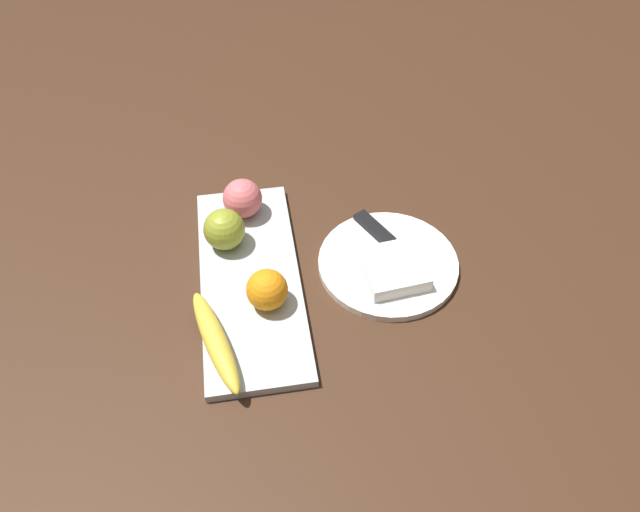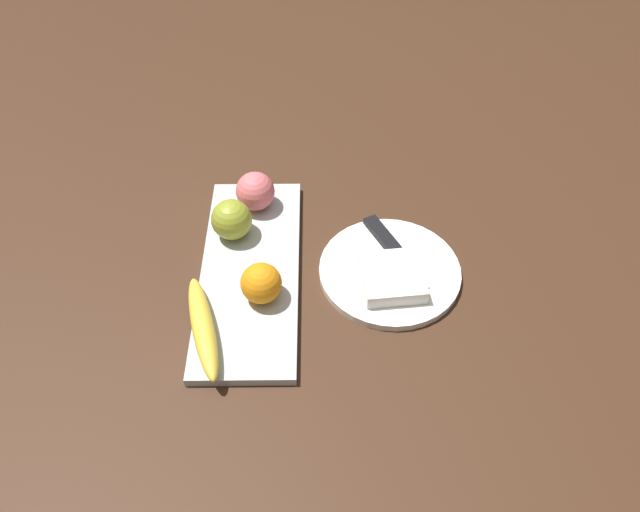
{
  "view_description": "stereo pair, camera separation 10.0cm",
  "coord_description": "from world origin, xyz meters",
  "px_view_note": "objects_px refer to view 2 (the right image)",
  "views": [
    {
      "loc": [
        0.7,
        -0.01,
        0.79
      ],
      "look_at": [
        0.04,
        0.09,
        0.05
      ],
      "focal_mm": 34.38,
      "sensor_mm": 36.0,
      "label": 1
    },
    {
      "loc": [
        0.71,
        0.09,
        0.79
      ],
      "look_at": [
        0.04,
        0.09,
        0.05
      ],
      "focal_mm": 34.38,
      "sensor_mm": 36.0,
      "label": 2
    }
  ],
  "objects_px": {
    "peach": "(255,191)",
    "knife": "(387,241)",
    "banana": "(203,327)",
    "orange_near_apple": "(260,283)",
    "dinner_plate": "(390,271)",
    "folded_napkin": "(392,277)",
    "apple": "(232,220)",
    "fruit_tray": "(250,272)"
  },
  "relations": [
    {
      "from": "peach",
      "to": "knife",
      "type": "xyz_separation_m",
      "value": [
        0.09,
        0.23,
        -0.03
      ]
    },
    {
      "from": "banana",
      "to": "orange_near_apple",
      "type": "xyz_separation_m",
      "value": [
        -0.07,
        0.08,
        0.02
      ]
    },
    {
      "from": "peach",
      "to": "knife",
      "type": "relative_size",
      "value": 0.41
    },
    {
      "from": "banana",
      "to": "dinner_plate",
      "type": "relative_size",
      "value": 0.82
    },
    {
      "from": "orange_near_apple",
      "to": "folded_napkin",
      "type": "bearing_deg",
      "value": 97.93
    },
    {
      "from": "apple",
      "to": "knife",
      "type": "relative_size",
      "value": 0.41
    },
    {
      "from": "banana",
      "to": "peach",
      "type": "bearing_deg",
      "value": -28.22
    },
    {
      "from": "orange_near_apple",
      "to": "dinner_plate",
      "type": "relative_size",
      "value": 0.28
    },
    {
      "from": "folded_napkin",
      "to": "orange_near_apple",
      "type": "bearing_deg",
      "value": -82.07
    },
    {
      "from": "dinner_plate",
      "to": "knife",
      "type": "bearing_deg",
      "value": -179.0
    },
    {
      "from": "apple",
      "to": "peach",
      "type": "xyz_separation_m",
      "value": [
        -0.07,
        0.04,
        -0.0
      ]
    },
    {
      "from": "dinner_plate",
      "to": "peach",
      "type": "bearing_deg",
      "value": -123.41
    },
    {
      "from": "fruit_tray",
      "to": "orange_near_apple",
      "type": "height_order",
      "value": "orange_near_apple"
    },
    {
      "from": "fruit_tray",
      "to": "dinner_plate",
      "type": "bearing_deg",
      "value": 90.0
    },
    {
      "from": "fruit_tray",
      "to": "orange_near_apple",
      "type": "xyz_separation_m",
      "value": [
        0.06,
        0.02,
        0.04
      ]
    },
    {
      "from": "apple",
      "to": "dinner_plate",
      "type": "distance_m",
      "value": 0.28
    },
    {
      "from": "apple",
      "to": "folded_napkin",
      "type": "bearing_deg",
      "value": 67.61
    },
    {
      "from": "knife",
      "to": "fruit_tray",
      "type": "bearing_deg",
      "value": -102.62
    },
    {
      "from": "peach",
      "to": "knife",
      "type": "height_order",
      "value": "peach"
    },
    {
      "from": "folded_napkin",
      "to": "dinner_plate",
      "type": "bearing_deg",
      "value": 180.0
    },
    {
      "from": "fruit_tray",
      "to": "folded_napkin",
      "type": "distance_m",
      "value": 0.24
    },
    {
      "from": "dinner_plate",
      "to": "knife",
      "type": "distance_m",
      "value": 0.06
    },
    {
      "from": "orange_near_apple",
      "to": "dinner_plate",
      "type": "xyz_separation_m",
      "value": [
        -0.06,
        0.21,
        -0.04
      ]
    },
    {
      "from": "banana",
      "to": "folded_napkin",
      "type": "relative_size",
      "value": 1.93
    },
    {
      "from": "dinner_plate",
      "to": "folded_napkin",
      "type": "relative_size",
      "value": 2.35
    },
    {
      "from": "peach",
      "to": "dinner_plate",
      "type": "height_order",
      "value": "peach"
    },
    {
      "from": "banana",
      "to": "folded_napkin",
      "type": "xyz_separation_m",
      "value": [
        -0.1,
        0.29,
        -0.01
      ]
    },
    {
      "from": "knife",
      "to": "peach",
      "type": "bearing_deg",
      "value": -138.98
    },
    {
      "from": "folded_napkin",
      "to": "peach",
      "type": "bearing_deg",
      "value": -128.23
    },
    {
      "from": "fruit_tray",
      "to": "apple",
      "type": "xyz_separation_m",
      "value": [
        -0.08,
        -0.03,
        0.04
      ]
    },
    {
      "from": "folded_napkin",
      "to": "knife",
      "type": "bearing_deg",
      "value": -179.33
    },
    {
      "from": "fruit_tray",
      "to": "folded_napkin",
      "type": "height_order",
      "value": "folded_napkin"
    },
    {
      "from": "orange_near_apple",
      "to": "peach",
      "type": "distance_m",
      "value": 0.21
    },
    {
      "from": "apple",
      "to": "folded_napkin",
      "type": "distance_m",
      "value": 0.29
    },
    {
      "from": "apple",
      "to": "banana",
      "type": "relative_size",
      "value": 0.36
    },
    {
      "from": "folded_napkin",
      "to": "knife",
      "type": "relative_size",
      "value": 0.59
    },
    {
      "from": "fruit_tray",
      "to": "peach",
      "type": "xyz_separation_m",
      "value": [
        -0.15,
        0.0,
        0.04
      ]
    },
    {
      "from": "banana",
      "to": "orange_near_apple",
      "type": "bearing_deg",
      "value": -65.32
    },
    {
      "from": "fruit_tray",
      "to": "banana",
      "type": "relative_size",
      "value": 2.17
    },
    {
      "from": "fruit_tray",
      "to": "knife",
      "type": "distance_m",
      "value": 0.24
    },
    {
      "from": "folded_napkin",
      "to": "knife",
      "type": "height_order",
      "value": "folded_napkin"
    },
    {
      "from": "apple",
      "to": "peach",
      "type": "relative_size",
      "value": 1.01
    }
  ]
}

